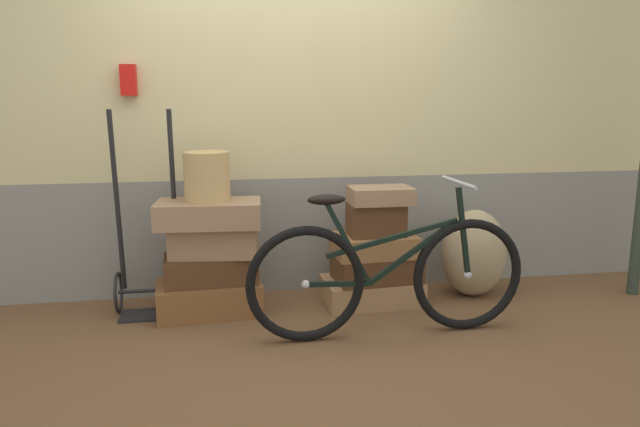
{
  "coord_description": "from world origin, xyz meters",
  "views": [
    {
      "loc": [
        -0.48,
        -3.43,
        1.42
      ],
      "look_at": [
        0.16,
        0.27,
        0.67
      ],
      "focal_mm": 33.45,
      "sensor_mm": 36.0,
      "label": 1
    }
  ],
  "objects_px": {
    "suitcase_4": "(371,291)",
    "burlap_sack": "(474,253)",
    "suitcase_3": "(209,213)",
    "suitcase_2": "(214,239)",
    "wicker_basket": "(207,176)",
    "luggage_trolley": "(149,266)",
    "suitcase_1": "(211,269)",
    "suitcase_5": "(376,267)",
    "suitcase_6": "(374,245)",
    "suitcase_7": "(376,219)",
    "suitcase_8": "(381,195)",
    "bicycle": "(388,276)",
    "suitcase_0": "(209,298)"
  },
  "relations": [
    {
      "from": "suitcase_0",
      "to": "suitcase_2",
      "type": "distance_m",
      "value": 0.39
    },
    {
      "from": "suitcase_7",
      "to": "wicker_basket",
      "type": "xyz_separation_m",
      "value": [
        -1.1,
        0.02,
        0.31
      ]
    },
    {
      "from": "suitcase_2",
      "to": "luggage_trolley",
      "type": "distance_m",
      "value": 0.47
    },
    {
      "from": "suitcase_6",
      "to": "suitcase_7",
      "type": "bearing_deg",
      "value": -66.28
    },
    {
      "from": "luggage_trolley",
      "to": "bicycle",
      "type": "distance_m",
      "value": 1.58
    },
    {
      "from": "suitcase_6",
      "to": "luggage_trolley",
      "type": "distance_m",
      "value": 1.5
    },
    {
      "from": "wicker_basket",
      "to": "suitcase_0",
      "type": "bearing_deg",
      "value": -147.75
    },
    {
      "from": "suitcase_2",
      "to": "suitcase_4",
      "type": "distance_m",
      "value": 1.13
    },
    {
      "from": "suitcase_6",
      "to": "suitcase_7",
      "type": "distance_m",
      "value": 0.18
    },
    {
      "from": "suitcase_6",
      "to": "suitcase_7",
      "type": "relative_size",
      "value": 1.48
    },
    {
      "from": "suitcase_8",
      "to": "suitcase_4",
      "type": "bearing_deg",
      "value": 131.71
    },
    {
      "from": "suitcase_0",
      "to": "burlap_sack",
      "type": "distance_m",
      "value": 1.87
    },
    {
      "from": "suitcase_2",
      "to": "suitcase_6",
      "type": "xyz_separation_m",
      "value": [
        1.06,
        -0.02,
        -0.08
      ]
    },
    {
      "from": "suitcase_4",
      "to": "burlap_sack",
      "type": "relative_size",
      "value": 1.05
    },
    {
      "from": "suitcase_3",
      "to": "suitcase_4",
      "type": "distance_m",
      "value": 1.24
    },
    {
      "from": "suitcase_3",
      "to": "luggage_trolley",
      "type": "xyz_separation_m",
      "value": [
        -0.4,
        0.13,
        -0.36
      ]
    },
    {
      "from": "suitcase_2",
      "to": "luggage_trolley",
      "type": "relative_size",
      "value": 0.42
    },
    {
      "from": "suitcase_7",
      "to": "luggage_trolley",
      "type": "height_order",
      "value": "luggage_trolley"
    },
    {
      "from": "suitcase_5",
      "to": "suitcase_7",
      "type": "xyz_separation_m",
      "value": [
        -0.01,
        -0.01,
        0.34
      ]
    },
    {
      "from": "burlap_sack",
      "to": "suitcase_3",
      "type": "bearing_deg",
      "value": -177.55
    },
    {
      "from": "suitcase_6",
      "to": "burlap_sack",
      "type": "distance_m",
      "value": 0.76
    },
    {
      "from": "suitcase_8",
      "to": "wicker_basket",
      "type": "height_order",
      "value": "wicker_basket"
    },
    {
      "from": "suitcase_2",
      "to": "suitcase_3",
      "type": "height_order",
      "value": "suitcase_3"
    },
    {
      "from": "suitcase_3",
      "to": "suitcase_0",
      "type": "bearing_deg",
      "value": 140.25
    },
    {
      "from": "suitcase_8",
      "to": "burlap_sack",
      "type": "distance_m",
      "value": 0.85
    },
    {
      "from": "suitcase_4",
      "to": "burlap_sack",
      "type": "height_order",
      "value": "burlap_sack"
    },
    {
      "from": "suitcase_6",
      "to": "suitcase_8",
      "type": "height_order",
      "value": "suitcase_8"
    },
    {
      "from": "wicker_basket",
      "to": "bicycle",
      "type": "bearing_deg",
      "value": -27.84
    },
    {
      "from": "suitcase_2",
      "to": "bicycle",
      "type": "distance_m",
      "value": 1.16
    },
    {
      "from": "bicycle",
      "to": "suitcase_5",
      "type": "bearing_deg",
      "value": 81.95
    },
    {
      "from": "suitcase_4",
      "to": "bicycle",
      "type": "height_order",
      "value": "bicycle"
    },
    {
      "from": "suitcase_5",
      "to": "wicker_basket",
      "type": "relative_size",
      "value": 1.83
    },
    {
      "from": "suitcase_5",
      "to": "luggage_trolley",
      "type": "distance_m",
      "value": 1.52
    },
    {
      "from": "wicker_basket",
      "to": "bicycle",
      "type": "relative_size",
      "value": 0.18
    },
    {
      "from": "wicker_basket",
      "to": "suitcase_8",
      "type": "bearing_deg",
      "value": -1.32
    },
    {
      "from": "suitcase_2",
      "to": "luggage_trolley",
      "type": "xyz_separation_m",
      "value": [
        -0.43,
        0.08,
        -0.18
      ]
    },
    {
      "from": "suitcase_4",
      "to": "wicker_basket",
      "type": "bearing_deg",
      "value": 178.17
    },
    {
      "from": "burlap_sack",
      "to": "suitcase_6",
      "type": "bearing_deg",
      "value": -175.55
    },
    {
      "from": "suitcase_5",
      "to": "suitcase_8",
      "type": "height_order",
      "value": "suitcase_8"
    },
    {
      "from": "suitcase_1",
      "to": "suitcase_5",
      "type": "xyz_separation_m",
      "value": [
        1.11,
        -0.0,
        -0.04
      ]
    },
    {
      "from": "bicycle",
      "to": "suitcase_1",
      "type": "bearing_deg",
      "value": 152.17
    },
    {
      "from": "suitcase_2",
      "to": "wicker_basket",
      "type": "distance_m",
      "value": 0.42
    },
    {
      "from": "suitcase_8",
      "to": "burlap_sack",
      "type": "relative_size",
      "value": 0.66
    },
    {
      "from": "suitcase_1",
      "to": "wicker_basket",
      "type": "distance_m",
      "value": 0.61
    },
    {
      "from": "suitcase_4",
      "to": "suitcase_6",
      "type": "bearing_deg",
      "value": -77.42
    },
    {
      "from": "suitcase_2",
      "to": "burlap_sack",
      "type": "height_order",
      "value": "burlap_sack"
    },
    {
      "from": "suitcase_4",
      "to": "luggage_trolley",
      "type": "height_order",
      "value": "luggage_trolley"
    },
    {
      "from": "suitcase_2",
      "to": "suitcase_5",
      "type": "height_order",
      "value": "suitcase_2"
    },
    {
      "from": "suitcase_4",
      "to": "suitcase_6",
      "type": "height_order",
      "value": "suitcase_6"
    },
    {
      "from": "luggage_trolley",
      "to": "suitcase_8",
      "type": "bearing_deg",
      "value": -4.67
    }
  ]
}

